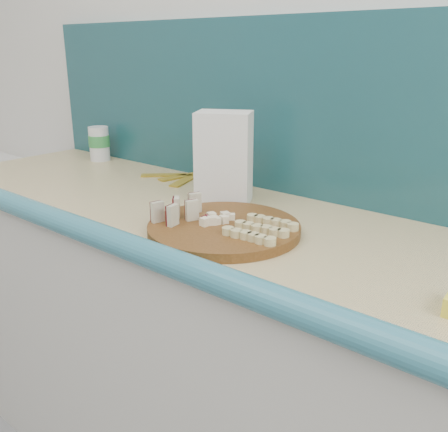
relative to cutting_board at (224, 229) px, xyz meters
name	(u,v)px	position (x,y,z in m)	size (l,w,h in m)	color
kitchen_counter	(233,368)	(-0.05, 0.10, -0.46)	(2.20, 0.63, 0.91)	silver
backsplash	(299,109)	(-0.05, 0.39, 0.24)	(2.20, 0.02, 0.50)	teal
cutting_board	(224,229)	(0.00, 0.00, 0.00)	(0.36, 0.36, 0.02)	#4D2B10
apple_wedges	(179,209)	(-0.11, -0.04, 0.04)	(0.07, 0.14, 0.05)	beige
apple_chunks	(216,219)	(-0.02, 0.00, 0.02)	(0.05, 0.06, 0.02)	#FEF0CB
banana_slices	(261,229)	(0.10, 0.01, 0.02)	(0.15, 0.15, 0.02)	#D1C180
flour_bag	(224,158)	(-0.16, 0.19, 0.11)	(0.15, 0.10, 0.25)	white
canister	(99,143)	(-0.88, 0.31, 0.06)	(0.08, 0.08, 0.13)	silver
banana_peel	(176,178)	(-0.45, 0.29, -0.01)	(0.21, 0.19, 0.01)	gold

